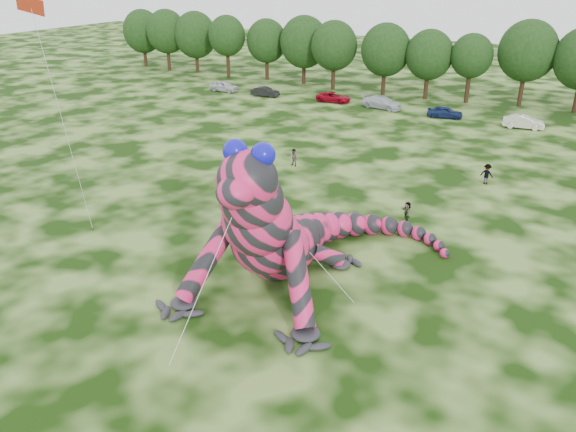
% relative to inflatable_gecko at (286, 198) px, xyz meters
% --- Properties ---
extents(ground, '(240.00, 240.00, 0.00)m').
position_rel_inflatable_gecko_xyz_m(ground, '(-1.29, -7.99, -4.55)').
color(ground, '#16330A').
rests_on(ground, ground).
extents(inflatable_gecko, '(16.97, 19.57, 9.11)m').
position_rel_inflatable_gecko_xyz_m(inflatable_gecko, '(0.00, 0.00, 0.00)').
color(inflatable_gecko, '#DF2161').
rests_on(inflatable_gecko, ground).
extents(flying_kite, '(2.73, 3.82, 15.42)m').
position_rel_inflatable_gecko_xyz_m(flying_kite, '(-12.38, -4.60, 9.03)').
color(flying_kite, red).
rests_on(flying_kite, ground).
extents(tree_0, '(6.91, 6.22, 9.51)m').
position_rel_inflatable_gecko_xyz_m(tree_0, '(-55.85, 51.24, 0.20)').
color(tree_0, black).
rests_on(tree_0, ground).
extents(tree_1, '(6.74, 6.07, 9.81)m').
position_rel_inflatable_gecko_xyz_m(tree_1, '(-49.65, 50.06, 0.35)').
color(tree_1, black).
rests_on(tree_1, ground).
extents(tree_2, '(7.04, 6.34, 9.64)m').
position_rel_inflatable_gecko_xyz_m(tree_2, '(-44.31, 50.77, 0.27)').
color(tree_2, black).
rests_on(tree_2, ground).
extents(tree_3, '(5.81, 5.23, 9.44)m').
position_rel_inflatable_gecko_xyz_m(tree_3, '(-37.01, 49.07, 0.17)').
color(tree_3, black).
rests_on(tree_3, ground).
extents(tree_4, '(6.22, 5.60, 9.06)m').
position_rel_inflatable_gecko_xyz_m(tree_4, '(-30.93, 50.72, -0.03)').
color(tree_4, black).
rests_on(tree_4, ground).
extents(tree_5, '(7.16, 6.44, 9.80)m').
position_rel_inflatable_gecko_xyz_m(tree_5, '(-24.42, 50.44, 0.34)').
color(tree_5, black).
rests_on(tree_5, ground).
extents(tree_6, '(6.52, 5.86, 9.49)m').
position_rel_inflatable_gecko_xyz_m(tree_6, '(-18.85, 48.69, 0.19)').
color(tree_6, black).
rests_on(tree_6, ground).
extents(tree_7, '(6.68, 6.01, 9.48)m').
position_rel_inflatable_gecko_xyz_m(tree_7, '(-11.37, 48.81, 0.18)').
color(tree_7, black).
rests_on(tree_7, ground).
extents(tree_8, '(6.14, 5.53, 8.94)m').
position_rel_inflatable_gecko_xyz_m(tree_8, '(-5.51, 48.99, -0.08)').
color(tree_8, black).
rests_on(tree_8, ground).
extents(tree_9, '(5.27, 4.74, 8.68)m').
position_rel_inflatable_gecko_xyz_m(tree_9, '(-0.23, 49.35, -0.21)').
color(tree_9, black).
rests_on(tree_9, ground).
extents(tree_10, '(7.09, 6.38, 10.50)m').
position_rel_inflatable_gecko_xyz_m(tree_10, '(6.10, 50.58, 0.70)').
color(tree_10, black).
rests_on(tree_10, ground).
extents(car_0, '(4.41, 1.94, 1.48)m').
position_rel_inflatable_gecko_xyz_m(car_0, '(-31.77, 40.17, -3.82)').
color(car_0, silver).
rests_on(car_0, ground).
extents(car_1, '(4.01, 1.79, 1.28)m').
position_rel_inflatable_gecko_xyz_m(car_1, '(-25.03, 40.10, -3.92)').
color(car_1, black).
rests_on(car_1, ground).
extents(car_2, '(4.61, 2.29, 1.26)m').
position_rel_inflatable_gecko_xyz_m(car_2, '(-15.46, 41.42, -3.93)').
color(car_2, maroon).
rests_on(car_2, ground).
extents(car_3, '(5.45, 3.01, 1.49)m').
position_rel_inflatable_gecko_xyz_m(car_3, '(-8.74, 41.04, -3.81)').
color(car_3, silver).
rests_on(car_3, ground).
extents(car_4, '(4.28, 2.27, 1.39)m').
position_rel_inflatable_gecko_xyz_m(car_4, '(-0.68, 40.10, -3.86)').
color(car_4, '#13214D').
rests_on(car_4, ground).
extents(car_5, '(4.45, 2.01, 1.42)m').
position_rel_inflatable_gecko_xyz_m(car_5, '(8.01, 39.60, -3.84)').
color(car_5, silver).
rests_on(car_5, ground).
extents(spectator_1, '(0.85, 0.71, 1.58)m').
position_rel_inflatable_gecko_xyz_m(spectator_1, '(-8.20, 16.56, -3.76)').
color(spectator_1, gray).
rests_on(spectator_1, ground).
extents(spectator_5, '(1.21, 1.45, 1.56)m').
position_rel_inflatable_gecko_xyz_m(spectator_5, '(4.26, 9.72, -3.77)').
color(spectator_5, gray).
rests_on(spectator_5, ground).
extents(spectator_2, '(1.21, 0.84, 1.70)m').
position_rel_inflatable_gecko_xyz_m(spectator_2, '(7.69, 20.16, -3.70)').
color(spectator_2, gray).
rests_on(spectator_2, ground).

